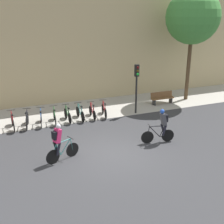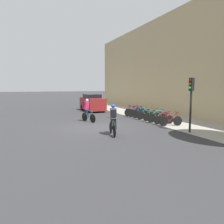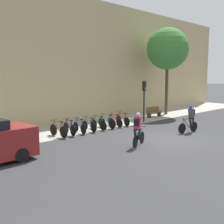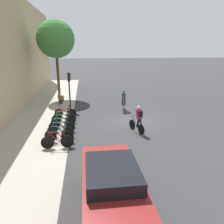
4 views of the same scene
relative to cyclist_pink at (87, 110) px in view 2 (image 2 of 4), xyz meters
The scene contains 15 objects.
ground 2.62m from the cyclist_pink, ahead, with size 200.00×200.00×0.00m, color #333335.
kerb_strip 7.01m from the cyclist_pink, 69.50° to the left, with size 44.00×4.50×0.01m, color #A39E93.
building_facade 10.18m from the cyclist_pink, 74.97° to the left, with size 44.00×0.60×9.79m, color tan.
cyclist_pink is the anchor object (origin of this frame).
cyclist_grey 5.19m from the cyclist_pink, ahead, with size 1.72×0.56×1.77m.
parked_bike_0 5.10m from the cyclist_pink, 108.61° to the left, with size 0.46×1.73×0.98m.
parked_bike_1 4.91m from the cyclist_pink, 99.75° to the left, with size 0.48×1.67×0.99m.
parked_bike_2 4.84m from the cyclist_pink, 90.36° to the left, with size 0.46×1.63×0.96m.
parked_bike_3 4.90m from the cyclist_pink, 80.96° to the left, with size 0.46×1.68×0.95m.
parked_bike_4 5.09m from the cyclist_pink, 72.02° to the left, with size 0.46×1.61×0.96m.
parked_bike_5 5.38m from the cyclist_pink, 63.90° to the left, with size 0.46×1.71×0.97m.
parked_bike_6 5.78m from the cyclist_pink, 56.77° to the left, with size 0.46×1.61×0.94m.
parked_bike_7 6.25m from the cyclist_pink, 50.63° to the left, with size 0.48×1.68×0.96m.
traffic_light_pole 7.72m from the cyclist_pink, 36.77° to the left, with size 0.26×0.30×3.22m.
parked_car 7.32m from the cyclist_pink, 159.73° to the left, with size 4.30×1.84×1.85m.
Camera 2 is at (13.70, -4.31, 2.74)m, focal length 35.00 mm.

